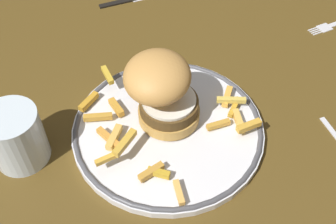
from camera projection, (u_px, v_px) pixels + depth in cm
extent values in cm
cube|color=#533C17|center=(172.00, 128.00, 66.46)|extent=(122.21, 97.66, 4.00)
cylinder|color=silver|center=(168.00, 129.00, 62.89)|extent=(28.87, 28.87, 1.20)
torus|color=#4C4C51|center=(168.00, 127.00, 62.44)|extent=(28.47, 28.47, 0.80)
cylinder|color=#C49143|center=(168.00, 113.00, 62.57)|extent=(9.27, 9.27, 1.80)
cylinder|color=#4E3719|center=(168.00, 105.00, 61.19)|extent=(8.77, 8.77, 1.84)
cylinder|color=white|center=(168.00, 99.00, 60.31)|extent=(7.95, 7.95, 0.50)
ellipsoid|color=yellow|center=(163.00, 97.00, 59.63)|extent=(2.60, 2.60, 1.40)
ellipsoid|color=#C68D47|center=(157.00, 77.00, 56.89)|extent=(12.16, 11.69, 6.51)
cube|color=gold|center=(227.00, 96.00, 65.37)|extent=(4.06, 1.86, 0.94)
cube|color=gold|center=(109.00, 138.00, 59.95)|extent=(1.98, 4.73, 0.90)
cube|color=gold|center=(106.00, 159.00, 55.96)|extent=(3.03, 2.13, 0.72)
cube|color=gold|center=(107.00, 76.00, 66.15)|extent=(2.83, 3.69, 0.83)
cube|color=gold|center=(125.00, 143.00, 56.96)|extent=(4.71, 1.06, 0.97)
cube|color=gold|center=(218.00, 124.00, 61.71)|extent=(3.33, 2.92, 0.79)
cube|color=gold|center=(159.00, 173.00, 56.08)|extent=(1.63, 3.25, 0.90)
cube|color=gold|center=(114.00, 137.00, 60.02)|extent=(4.39, 2.02, 1.00)
cube|color=gold|center=(249.00, 126.00, 60.18)|extent=(3.69, 2.97, 0.97)
cube|color=gold|center=(98.00, 117.00, 62.63)|extent=(3.28, 3.99, 0.88)
cube|color=#EFAE51|center=(179.00, 192.00, 54.19)|extent=(3.09, 3.04, 0.79)
cube|color=#E9B44F|center=(239.00, 121.00, 62.07)|extent=(3.76, 3.41, 0.93)
cube|color=#DCBB4D|center=(231.00, 100.00, 63.93)|extent=(2.87, 4.29, 0.77)
cube|color=#C38A32|center=(151.00, 172.00, 56.19)|extent=(3.91, 2.30, 0.92)
cube|color=gold|center=(116.00, 107.00, 63.85)|extent=(2.47, 3.58, 0.98)
cube|color=gold|center=(234.00, 107.00, 64.02)|extent=(4.05, 1.12, 0.74)
cube|color=#C68A24|center=(89.00, 101.00, 64.69)|extent=(3.96, 0.94, 0.92)
cylinder|color=silver|center=(16.00, 137.00, 57.21)|extent=(7.80, 7.80, 8.69)
cylinder|color=silver|center=(20.00, 146.00, 58.76)|extent=(7.17, 7.17, 4.57)
cube|color=silver|center=(325.00, 27.00, 79.97)|extent=(3.21, 3.15, 0.32)
cube|color=silver|center=(318.00, 33.00, 78.89)|extent=(2.16, 1.52, 0.28)
cube|color=silver|center=(317.00, 31.00, 79.19)|extent=(2.16, 1.52, 0.28)
cube|color=silver|center=(315.00, 30.00, 79.48)|extent=(2.16, 1.52, 0.28)
cube|color=silver|center=(313.00, 28.00, 79.77)|extent=(2.16, 1.52, 0.28)
cube|color=black|center=(118.00, 2.00, 85.32)|extent=(7.10, 5.79, 0.70)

